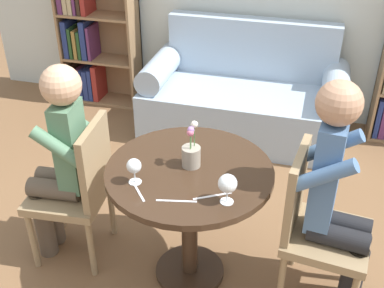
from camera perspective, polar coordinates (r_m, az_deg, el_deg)
The scene contains 14 objects.
ground_plane at distance 2.94m, azimuth -0.27°, elevation -14.94°, with size 16.00×16.00×0.00m, color brown.
round_table at distance 2.55m, azimuth -0.30°, elevation -6.01°, with size 0.87×0.87×0.74m.
couch at distance 4.14m, azimuth 6.22°, elevation 5.39°, with size 1.67×0.80×0.92m.
bookshelf_left at distance 4.69m, azimuth -11.80°, elevation 12.13°, with size 0.72×0.28×1.28m.
chair_left at distance 2.82m, azimuth -13.22°, elevation -4.89°, with size 0.45×0.45×0.90m.
chair_right at distance 2.58m, azimuth 14.34°, elevation -9.12°, with size 0.46×0.46×0.90m.
person_left at distance 2.76m, azimuth -15.37°, elevation -1.84°, with size 0.44×0.36×1.23m.
person_right at distance 2.45m, azimuth 16.91°, elevation -6.09°, with size 0.44×0.37×1.30m.
wine_glass_left at distance 2.32m, azimuth -6.89°, elevation -2.70°, with size 0.07×0.07×0.13m.
wine_glass_right at distance 2.18m, azimuth 4.24°, elevation -4.80°, with size 0.09×0.09×0.15m.
flower_vase at distance 2.43m, azimuth -0.07°, elevation -1.00°, with size 0.10×0.10×0.25m.
knife_left_setting at distance 2.27m, azimuth 2.46°, elevation -6.17°, with size 0.17×0.11×0.00m.
fork_left_setting at distance 2.24m, azimuth -1.86°, elevation -6.77°, with size 0.19×0.05×0.00m.
knife_right_setting at distance 2.32m, azimuth -6.46°, elevation -5.45°, with size 0.13×0.15×0.00m.
Camera 1 is at (0.55, -1.94, 2.14)m, focal length 45.00 mm.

